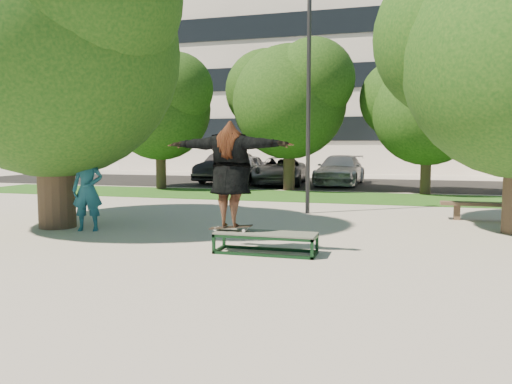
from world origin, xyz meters
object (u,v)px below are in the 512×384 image
(bench, at_px, (505,206))
(grind_box, at_px, (266,243))
(tree_left, at_px, (50,35))
(car_silver_b, at_px, (340,170))
(lamppost, at_px, (309,100))
(car_dark, at_px, (227,168))
(car_silver_a, at_px, (243,169))
(car_grey, at_px, (280,171))
(bystander, at_px, (88,190))

(bench, bearing_deg, grind_box, -132.48)
(tree_left, relative_size, car_silver_b, 1.45)
(lamppost, bearing_deg, grind_box, -88.11)
(tree_left, xyz_separation_m, car_dark, (-0.71, 14.38, -3.66))
(grind_box, xyz_separation_m, car_silver_a, (-5.06, 15.07, 0.55))
(lamppost, height_order, bench, lamppost)
(lamppost, height_order, car_grey, lamppost)
(bystander, distance_m, car_silver_a, 13.86)
(lamppost, height_order, bystander, lamppost)
(car_grey, relative_size, car_silver_b, 0.99)
(bystander, relative_size, car_grey, 0.38)
(grind_box, bearing_deg, tree_left, 164.60)
(bench, bearing_deg, car_silver_b, 116.90)
(grind_box, relative_size, bench, 0.59)
(bench, xyz_separation_m, car_dark, (-11.03, 10.69, 0.37))
(lamppost, relative_size, grind_box, 3.39)
(bench, relative_size, car_silver_b, 0.62)
(tree_left, bearing_deg, car_dark, 92.82)
(car_grey, bearing_deg, tree_left, -105.11)
(bystander, bearing_deg, lamppost, 26.78)
(bench, distance_m, car_dark, 15.36)
(bench, height_order, car_silver_b, car_silver_b)
(bench, relative_size, car_dark, 0.66)
(tree_left, distance_m, car_grey, 14.28)
(car_silver_a, bearing_deg, bystander, -85.59)
(grind_box, bearing_deg, car_silver_a, 108.56)
(lamppost, xyz_separation_m, bystander, (-4.24, -4.19, -2.23))
(car_silver_a, xyz_separation_m, car_dark, (-1.12, 0.82, 0.03))
(bystander, distance_m, car_grey, 13.93)
(car_grey, bearing_deg, bystander, -100.65)
(tree_left, distance_m, bench, 11.68)
(tree_left, bearing_deg, bench, 19.67)
(lamppost, xyz_separation_m, car_grey, (-3.00, 9.68, -2.48))
(car_silver_a, height_order, car_silver_b, car_silver_a)
(bystander, bearing_deg, bench, 5.33)
(tree_left, bearing_deg, lamppost, 36.42)
(tree_left, bearing_deg, grind_box, -15.40)
(bystander, height_order, car_silver_a, bystander)
(car_grey, bearing_deg, grind_box, -83.64)
(car_silver_a, bearing_deg, grind_box, -69.67)
(tree_left, xyz_separation_m, car_silver_b, (5.09, 14.27, -3.71))
(grind_box, bearing_deg, car_grey, 101.89)
(lamppost, relative_size, bench, 2.01)
(grind_box, xyz_separation_m, bystander, (-4.42, 1.22, 0.73))
(grind_box, xyz_separation_m, bench, (4.86, 5.20, 0.20))
(lamppost, xyz_separation_m, bench, (5.03, -0.21, -2.76))
(car_silver_a, xyz_separation_m, car_grey, (1.88, 0.03, -0.07))
(car_silver_a, bearing_deg, car_dark, 145.69)
(tree_left, bearing_deg, bystander, -15.34)
(car_dark, xyz_separation_m, car_grey, (3.00, -0.79, -0.09))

